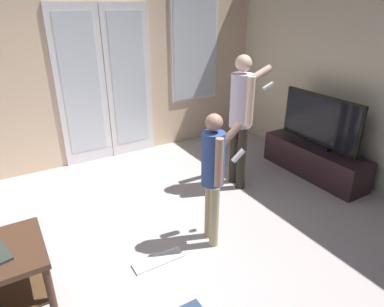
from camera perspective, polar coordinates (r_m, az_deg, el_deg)
The scene contains 8 objects.
ground_plane at distance 2.94m, azimuth -12.52°, elevation -19.70°, with size 6.16×4.65×0.02m, color #B8ABA9.
wall_back_with_doors at distance 4.47m, azimuth -22.56°, elevation 13.25°, with size 6.16×0.09×2.64m.
wall_right_plain at distance 4.20m, azimuth 29.52°, elevation 11.62°, with size 0.06×4.65×2.61m.
tv_stand at distance 4.49m, azimuth 19.91°, elevation -1.10°, with size 0.40×1.36×0.38m.
flat_screen_tv at distance 4.31m, azimuth 20.82°, elevation 5.11°, with size 0.08×1.09×0.64m.
person_adult at distance 3.76m, azimuth 8.38°, elevation 7.09°, with size 0.68×0.41×1.51m.
person_child at distance 2.83m, azimuth 3.73°, elevation -2.71°, with size 0.47×0.32×1.21m.
loose_keyboard at distance 3.00m, azimuth -5.67°, elevation -17.46°, with size 0.44×0.14×0.02m.
Camera 1 is at (-0.53, -2.08, 2.00)m, focal length 31.63 mm.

